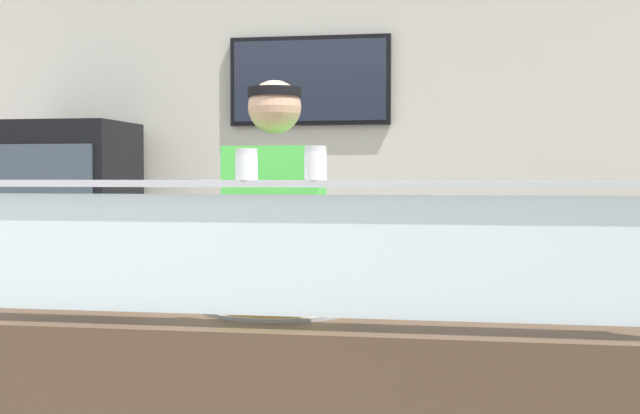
{
  "coord_description": "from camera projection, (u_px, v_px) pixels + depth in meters",
  "views": [
    {
      "loc": [
        1.49,
        -2.2,
        1.39
      ],
      "look_at": [
        1.05,
        0.37,
        1.29
      ],
      "focal_mm": 46.45,
      "sensor_mm": 36.0,
      "label": 1
    }
  ],
  "objects": [
    {
      "name": "shop_rear_unit",
      "position": [
        391.0,
        180.0,
        4.85
      ],
      "size": [
        6.59,
        0.13,
        2.7
      ],
      "color": "beige",
      "rests_on": "ground"
    },
    {
      "name": "sneeze_guard",
      "position": [
        317.0,
        235.0,
        2.3
      ],
      "size": [
        2.01,
        0.06,
        0.42
      ],
      "color": "#B2B5BC",
      "rests_on": "serving_counter"
    },
    {
      "name": "pizza_tray",
      "position": [
        280.0,
        305.0,
        2.68
      ],
      "size": [
        0.5,
        0.5,
        0.04
      ],
      "color": "#9EA0A8",
      "rests_on": "serving_counter"
    },
    {
      "name": "pizza_server",
      "position": [
        291.0,
        299.0,
        2.65
      ],
      "size": [
        0.14,
        0.29,
        0.01
      ],
      "primitive_type": "cube",
      "rotation": [
        0.0,
        0.0,
        0.25
      ],
      "color": "#ADAFB7",
      "rests_on": "pizza_tray"
    },
    {
      "name": "parmesan_shaker",
      "position": [
        246.0,
        166.0,
        2.33
      ],
      "size": [
        0.06,
        0.06,
        0.09
      ],
      "color": "white",
      "rests_on": "sneeze_guard"
    },
    {
      "name": "pepper_flake_shaker",
      "position": [
        315.0,
        165.0,
        2.3
      ],
      "size": [
        0.06,
        0.06,
        0.1
      ],
      "color": "white",
      "rests_on": "sneeze_guard"
    },
    {
      "name": "worker_figure",
      "position": [
        276.0,
        272.0,
        3.26
      ],
      "size": [
        0.41,
        0.5,
        1.76
      ],
      "color": "#23232D",
      "rests_on": "ground"
    },
    {
      "name": "drink_fridge",
      "position": [
        66.0,
        270.0,
        4.74
      ],
      "size": [
        0.71,
        0.6,
        1.69
      ],
      "color": "black",
      "rests_on": "ground"
    }
  ]
}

